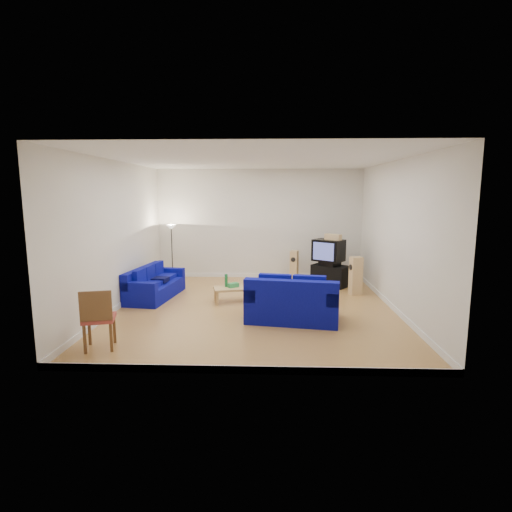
{
  "coord_description": "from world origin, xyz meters",
  "views": [
    {
      "loc": [
        0.32,
        -8.51,
        2.52
      ],
      "look_at": [
        0.0,
        0.4,
        1.1
      ],
      "focal_mm": 28.0,
      "sensor_mm": 36.0,
      "label": 1
    }
  ],
  "objects_px": {
    "coffee_table": "(235,289)",
    "television": "(328,250)",
    "tv_stand": "(330,276)",
    "sofa_three_seat": "(154,286)",
    "sofa_loveseat": "(292,304)"
  },
  "relations": [
    {
      "from": "tv_stand",
      "to": "sofa_three_seat",
      "type": "bearing_deg",
      "value": -126.96
    },
    {
      "from": "coffee_table",
      "to": "television",
      "type": "relative_size",
      "value": 1.12
    },
    {
      "from": "sofa_loveseat",
      "to": "sofa_three_seat",
      "type": "bearing_deg",
      "value": 161.96
    },
    {
      "from": "coffee_table",
      "to": "tv_stand",
      "type": "distance_m",
      "value": 2.99
    },
    {
      "from": "sofa_three_seat",
      "to": "television",
      "type": "height_order",
      "value": "television"
    },
    {
      "from": "sofa_three_seat",
      "to": "television",
      "type": "distance_m",
      "value": 4.67
    },
    {
      "from": "television",
      "to": "coffee_table",
      "type": "bearing_deg",
      "value": -107.3
    },
    {
      "from": "sofa_three_seat",
      "to": "tv_stand",
      "type": "distance_m",
      "value": 4.67
    },
    {
      "from": "sofa_three_seat",
      "to": "sofa_loveseat",
      "type": "height_order",
      "value": "sofa_loveseat"
    },
    {
      "from": "sofa_three_seat",
      "to": "tv_stand",
      "type": "xyz_separation_m",
      "value": [
        4.46,
        1.38,
        0.01
      ]
    },
    {
      "from": "sofa_three_seat",
      "to": "tv_stand",
      "type": "relative_size",
      "value": 2.14
    },
    {
      "from": "sofa_loveseat",
      "to": "television",
      "type": "distance_m",
      "value": 3.35
    },
    {
      "from": "sofa_loveseat",
      "to": "tv_stand",
      "type": "relative_size",
      "value": 2.06
    },
    {
      "from": "tv_stand",
      "to": "television",
      "type": "bearing_deg",
      "value": -169.98
    },
    {
      "from": "sofa_loveseat",
      "to": "television",
      "type": "xyz_separation_m",
      "value": [
        1.13,
        3.08,
        0.64
      ]
    }
  ]
}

